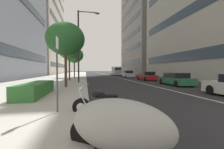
# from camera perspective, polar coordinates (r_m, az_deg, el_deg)

# --- Properties ---
(sidewalk_right_plaza) EXTENTS (160.00, 9.55, 0.15)m
(sidewalk_right_plaza) POSITION_cam_1_polar(r_m,az_deg,el_deg) (32.87, -18.11, -1.00)
(sidewalk_right_plaza) COLOR #B2ADA3
(sidewalk_right_plaza) RESTS_ON ground
(lane_centre_stripe) EXTENTS (110.00, 0.16, 0.01)m
(lane_centre_stripe) POSITION_cam_1_polar(r_m,az_deg,el_deg) (38.12, -0.04, -0.65)
(lane_centre_stripe) COLOR silver
(lane_centre_stripe) RESTS_ON ground
(motorcycle_under_tarp) EXTENTS (1.79, 2.07, 1.10)m
(motorcycle_under_tarp) POSITION_cam_1_polar(r_m,az_deg,el_deg) (2.87, 2.46, -19.03)
(motorcycle_under_tarp) COLOR #9E9E99
(motorcycle_under_tarp) RESTS_ON ground
(motorcycle_by_sign_pole) EXTENTS (0.83, 2.12, 1.09)m
(motorcycle_by_sign_pole) POSITION_cam_1_polar(r_m,az_deg,el_deg) (5.27, -3.61, -11.41)
(motorcycle_by_sign_pole) COLOR black
(motorcycle_by_sign_pole) RESTS_ON ground
(car_approaching_light) EXTENTS (4.57, 1.90, 1.29)m
(car_approaching_light) POSITION_cam_1_polar(r_m,az_deg,el_deg) (17.17, 23.02, -1.71)
(car_approaching_light) COLOR #236038
(car_approaching_light) RESTS_ON ground
(car_far_down_avenue) EXTENTS (4.43, 1.88, 1.34)m
(car_far_down_avenue) POSITION_cam_1_polar(r_m,az_deg,el_deg) (24.12, 13.10, -0.61)
(car_far_down_avenue) COLOR maroon
(car_far_down_avenue) RESTS_ON ground
(car_lead_in_lane) EXTENTS (4.56, 1.91, 1.45)m
(car_lead_in_lane) POSITION_cam_1_polar(r_m,az_deg,el_deg) (32.44, 6.03, 0.09)
(car_lead_in_lane) COLOR #B7B7BC
(car_lead_in_lane) RESTS_ON ground
(delivery_van_ahead) EXTENTS (5.12, 2.17, 2.50)m
(delivery_van_ahead) POSITION_cam_1_polar(r_m,az_deg,el_deg) (43.40, 1.68, 1.40)
(delivery_van_ahead) COLOR #B7B7BC
(delivery_van_ahead) RESTS_ON ground
(parking_sign_by_curb) EXTENTS (0.32, 0.06, 2.63)m
(parking_sign_by_curb) POSITION_cam_1_polar(r_m,az_deg,el_deg) (5.52, -20.17, 2.85)
(parking_sign_by_curb) COLOR #47494C
(parking_sign_by_curb) RESTS_ON sidewalk_right_plaza
(street_lamp_with_banners) EXTENTS (1.26, 2.59, 8.32)m
(street_lamp_with_banners) POSITION_cam_1_polar(r_m,az_deg,el_deg) (18.26, -11.49, 12.90)
(street_lamp_with_banners) COLOR #232326
(street_lamp_with_banners) RESTS_ON sidewalk_right_plaza
(clipped_hedge_bed) EXTENTS (4.23, 1.10, 0.73)m
(clipped_hedge_bed) POSITION_cam_1_polar(r_m,az_deg,el_deg) (9.69, -26.93, -4.95)
(clipped_hedge_bed) COLOR #337033
(clipped_hedge_bed) RESTS_ON sidewalk_right_plaza
(street_tree_mid_sidewalk) EXTENTS (3.25, 3.25, 5.48)m
(street_tree_mid_sidewalk) POSITION_cam_1_polar(r_m,az_deg,el_deg) (13.69, -17.30, 12.75)
(street_tree_mid_sidewalk) COLOR #473323
(street_tree_mid_sidewalk) RESTS_ON sidewalk_right_plaza
(street_tree_far_plaza) EXTENTS (3.04, 3.04, 5.57)m
(street_tree_far_plaza) POSITION_cam_1_polar(r_m,az_deg,el_deg) (22.08, -15.97, 8.97)
(street_tree_far_plaza) COLOR #473323
(street_tree_far_plaza) RESTS_ON sidewalk_right_plaza
(street_tree_by_lamp_post) EXTENTS (3.44, 3.44, 5.75)m
(street_tree_by_lamp_post) POSITION_cam_1_polar(r_m,az_deg,el_deg) (29.57, -14.18, 7.16)
(street_tree_by_lamp_post) COLOR #473323
(street_tree_by_lamp_post) RESTS_ON sidewalk_right_plaza
(office_tower_far_left_down_avenue) EXTENTS (23.56, 19.58, 52.89)m
(office_tower_far_left_down_avenue) POSITION_cam_1_polar(r_m,az_deg,el_deg) (61.55, 16.33, 25.49)
(office_tower_far_left_down_avenue) COLOR gray
(office_tower_far_left_down_avenue) RESTS_ON ground
(office_tower_far_right_block) EXTENTS (32.53, 18.04, 43.54)m
(office_tower_far_right_block) POSITION_cam_1_polar(r_m,az_deg,el_deg) (68.40, -27.54, 18.71)
(office_tower_far_right_block) COLOR beige
(office_tower_far_right_block) RESTS_ON ground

